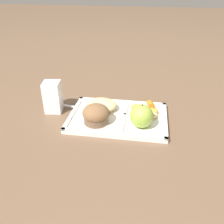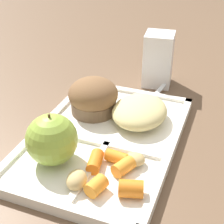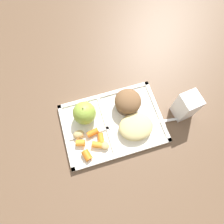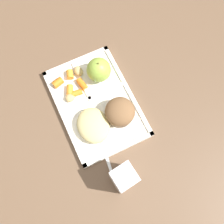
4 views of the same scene
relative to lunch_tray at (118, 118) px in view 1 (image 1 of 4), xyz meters
name	(u,v)px [view 1 (image 1 of 4)]	position (x,y,z in m)	size (l,w,h in m)	color
ground	(118,119)	(0.00, 0.00, -0.01)	(6.00, 6.00, 0.00)	brown
lunch_tray	(118,118)	(0.00, 0.00, 0.00)	(0.33, 0.23, 0.02)	white
green_apple	(142,116)	(-0.08, 0.05, 0.04)	(0.08, 0.08, 0.08)	#93B742
bran_muffin	(96,115)	(0.07, 0.05, 0.03)	(0.09, 0.09, 0.06)	brown
carrot_slice_center	(151,105)	(-0.11, -0.08, 0.02)	(0.02, 0.02, 0.03)	orange
carrot_slice_small	(134,110)	(-0.05, -0.04, 0.01)	(0.02, 0.02, 0.03)	orange
carrot_slice_tilted	(153,111)	(-0.12, -0.04, 0.02)	(0.02, 0.02, 0.03)	orange
carrot_slice_near_corner	(140,108)	(-0.07, -0.06, 0.02)	(0.02, 0.02, 0.03)	orange
carrot_slice_large	(140,114)	(-0.07, -0.01, 0.01)	(0.02, 0.02, 0.04)	orange
potato_chunk_wedge	(133,106)	(-0.05, -0.07, 0.01)	(0.03, 0.03, 0.02)	tan
potato_chunk_large	(153,115)	(-0.12, -0.01, 0.02)	(0.03, 0.03, 0.02)	tan
egg_noodle_pile	(101,105)	(0.07, -0.04, 0.02)	(0.11, 0.09, 0.04)	#D6C684
meatball_front	(96,104)	(0.09, -0.05, 0.02)	(0.03, 0.03, 0.03)	#755B4C
meatball_back	(101,105)	(0.07, -0.04, 0.02)	(0.04, 0.04, 0.04)	brown
plastic_fork	(86,108)	(0.12, -0.04, 0.01)	(0.17, 0.03, 0.00)	silver
milk_carton	(53,97)	(0.24, -0.03, 0.05)	(0.06, 0.06, 0.11)	white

